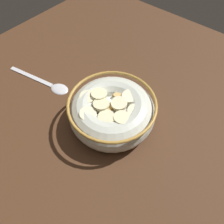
{
  "coord_description": "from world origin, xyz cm",
  "views": [
    {
      "loc": [
        18.6,
        15.54,
        36.97
      ],
      "look_at": [
        0.0,
        0.0,
        3.0
      ],
      "focal_mm": 33.39,
      "sensor_mm": 36.0,
      "label": 1
    }
  ],
  "objects": [
    {
      "name": "ground_plane",
      "position": [
        0.0,
        0.0,
        -1.0
      ],
      "size": [
        90.15,
        90.15,
        2.0
      ],
      "primitive_type": "cube",
      "color": "#472B19"
    },
    {
      "name": "spoon",
      "position": [
        1.74,
        -17.62,
        0.34
      ],
      "size": [
        5.52,
        17.5,
        0.8
      ],
      "color": "silver",
      "rests_on": "ground_plane"
    },
    {
      "name": "cereal_bowl",
      "position": [
        0.02,
        0.01,
        3.36
      ],
      "size": [
        17.3,
        17.3,
        6.58
      ],
      "color": "beige",
      "rests_on": "ground_plane"
    }
  ]
}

